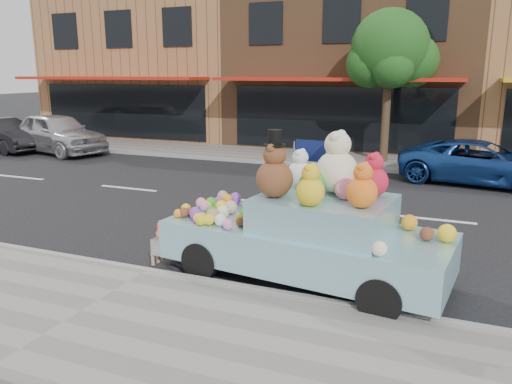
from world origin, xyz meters
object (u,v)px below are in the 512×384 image
at_px(car_silver, 57,133).
at_px(art_car, 307,229).
at_px(car_blue, 481,163).
at_px(street_tree, 390,55).
at_px(car_dark, 3,135).

relative_size(car_silver, art_car, 1.01).
relative_size(car_blue, art_car, 0.96).
bearing_deg(art_car, street_tree, 98.60).
distance_m(car_blue, car_dark, 17.82).
relative_size(street_tree, car_silver, 1.12).
bearing_deg(car_silver, car_blue, -74.70).
bearing_deg(car_silver, art_car, -108.41).
distance_m(car_silver, car_dark, 2.43).
bearing_deg(street_tree, car_dark, -169.09).
height_order(car_silver, car_blue, car_silver).
bearing_deg(art_car, car_silver, 153.72).
relative_size(car_dark, art_car, 0.86).
bearing_deg(street_tree, art_car, -88.33).
distance_m(car_silver, car_blue, 15.43).
distance_m(street_tree, car_silver, 12.96).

